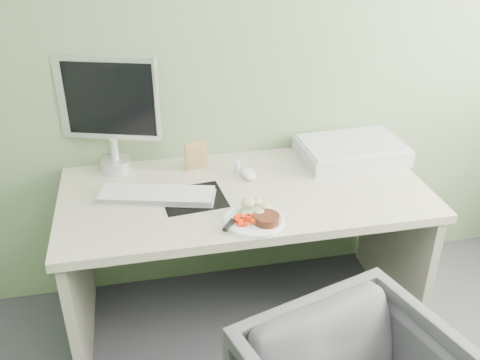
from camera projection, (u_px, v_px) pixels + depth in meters
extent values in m
plane|color=#66805A|center=(228.00, 27.00, 2.36)|extent=(3.50, 0.00, 3.50)
cube|color=beige|center=(245.00, 194.00, 2.35)|extent=(1.60, 0.75, 0.04)
cube|color=#9B9684|center=(79.00, 281.00, 2.39)|extent=(0.04, 0.70, 0.69)
cube|color=#9B9684|center=(394.00, 241.00, 2.66)|extent=(0.04, 0.70, 0.69)
cylinder|color=white|center=(254.00, 220.00, 2.11)|extent=(0.24, 0.24, 0.01)
cylinder|color=black|center=(267.00, 219.00, 2.08)|extent=(0.13, 0.13, 0.03)
ellipsoid|color=#A48950|center=(257.00, 204.00, 2.15)|extent=(0.14, 0.12, 0.06)
cube|color=red|center=(244.00, 218.00, 2.08)|extent=(0.08, 0.07, 0.04)
cube|color=silver|center=(240.00, 212.00, 2.13)|extent=(0.08, 0.11, 0.01)
cube|color=black|center=(229.00, 225.00, 2.05)|extent=(0.06, 0.07, 0.01)
cube|color=black|center=(193.00, 198.00, 2.27)|extent=(0.28, 0.26, 0.00)
cube|color=white|center=(157.00, 195.00, 2.27)|extent=(0.50, 0.26, 0.02)
ellipsoid|color=white|center=(248.00, 174.00, 2.43)|extent=(0.07, 0.12, 0.04)
cube|color=olive|center=(196.00, 156.00, 2.48)|extent=(0.11, 0.04, 0.14)
cylinder|color=white|center=(237.00, 167.00, 2.47)|extent=(0.03, 0.03, 0.05)
cone|color=#88BDD9|center=(237.00, 160.00, 2.45)|extent=(0.02, 0.02, 0.02)
cube|color=silver|center=(351.00, 151.00, 2.59)|extent=(0.51, 0.35, 0.08)
cylinder|color=silver|center=(116.00, 165.00, 2.48)|extent=(0.14, 0.14, 0.06)
cylinder|color=silver|center=(114.00, 150.00, 2.44)|extent=(0.04, 0.04, 0.10)
cube|color=silver|center=(108.00, 98.00, 2.35)|extent=(0.44, 0.18, 0.38)
cube|color=black|center=(108.00, 100.00, 2.33)|extent=(0.38, 0.13, 0.33)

